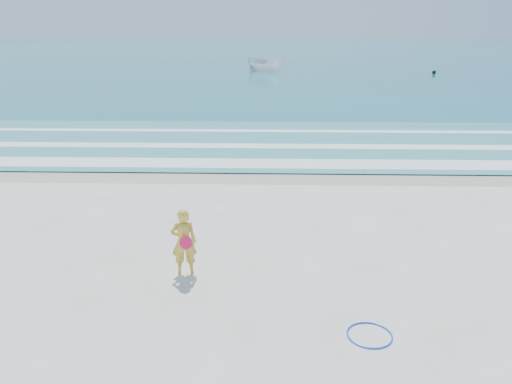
{
  "coord_description": "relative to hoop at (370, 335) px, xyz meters",
  "views": [
    {
      "loc": [
        0.54,
        -7.92,
        4.96
      ],
      "look_at": [
        0.2,
        4.0,
        1.0
      ],
      "focal_mm": 35.0,
      "sensor_mm": 36.0,
      "label": 1
    }
  ],
  "objects": [
    {
      "name": "buoy",
      "position": [
        16.09,
        48.87,
        0.24
      ],
      "size": [
        0.43,
        0.43,
        0.43
      ],
      "primitive_type": "sphere",
      "color": "black",
      "rests_on": "ocean"
    },
    {
      "name": "shallow",
      "position": [
        -2.25,
        14.64,
        0.03
      ],
      "size": [
        400.0,
        10.0,
        0.01
      ],
      "primitive_type": "cube",
      "color": "#59B7AD",
      "rests_on": "ocean"
    },
    {
      "name": "ocean",
      "position": [
        -2.25,
        105.64,
        0.01
      ],
      "size": [
        400.0,
        190.0,
        0.04
      ],
      "primitive_type": "cube",
      "color": "#19727F",
      "rests_on": "ground"
    },
    {
      "name": "ground",
      "position": [
        -2.25,
        0.64,
        -0.01
      ],
      "size": [
        400.0,
        400.0,
        0.0
      ],
      "primitive_type": "plane",
      "color": "silver",
      "rests_on": "ground"
    },
    {
      "name": "foam_near",
      "position": [
        -2.25,
        10.94,
        0.04
      ],
      "size": [
        400.0,
        1.4,
        0.01
      ],
      "primitive_type": "cube",
      "color": "white",
      "rests_on": "shallow"
    },
    {
      "name": "boat",
      "position": [
        -2.32,
        52.66,
        0.88
      ],
      "size": [
        4.72,
        2.91,
        1.71
      ],
      "primitive_type": "imported",
      "rotation": [
        0.0,
        0.0,
        1.27
      ],
      "color": "silver",
      "rests_on": "ocean"
    },
    {
      "name": "hoop",
      "position": [
        0.0,
        0.0,
        0.0
      ],
      "size": [
        1.02,
        1.02,
        0.03
      ],
      "primitive_type": "torus",
      "rotation": [
        0.0,
        0.0,
        -0.43
      ],
      "color": "#0D40EF",
      "rests_on": "ground"
    },
    {
      "name": "foam_mid",
      "position": [
        -2.25,
        13.84,
        0.04
      ],
      "size": [
        400.0,
        0.9,
        0.01
      ],
      "primitive_type": "cube",
      "color": "white",
      "rests_on": "shallow"
    },
    {
      "name": "foam_far",
      "position": [
        -2.25,
        17.14,
        0.04
      ],
      "size": [
        400.0,
        0.6,
        0.01
      ],
      "primitive_type": "cube",
      "color": "white",
      "rests_on": "shallow"
    },
    {
      "name": "woman",
      "position": [
        -3.48,
        2.15,
        0.71
      ],
      "size": [
        0.57,
        0.43,
        1.45
      ],
      "color": "gold",
      "rests_on": "ground"
    },
    {
      "name": "wet_sand",
      "position": [
        -2.25,
        9.64,
        -0.01
      ],
      "size": [
        400.0,
        2.4,
        0.0
      ],
      "primitive_type": "cube",
      "color": "#B2A893",
      "rests_on": "ground"
    }
  ]
}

